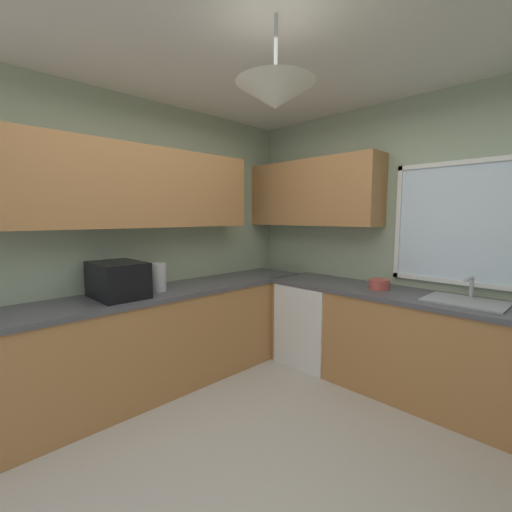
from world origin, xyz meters
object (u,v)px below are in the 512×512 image
dishwasher (314,323)px  kettle (158,277)px  sink_assembly (465,301)px  microwave (118,280)px  bowl (379,284)px

dishwasher → kettle: size_ratio=3.40×
sink_assembly → microwave: bearing=-138.1°
microwave → kettle: size_ratio=1.93×
kettle → bowl: bearing=47.9°
dishwasher → sink_assembly: size_ratio=1.53×
dishwasher → microwave: bearing=-110.2°
sink_assembly → bowl: size_ratio=3.01×
microwave → dishwasher: bearing=69.8°
dishwasher → sink_assembly: sink_assembly is taller
dishwasher → microwave: size_ratio=1.76×
dishwasher → bowl: 0.86m
dishwasher → sink_assembly: (1.39, 0.04, 0.48)m
sink_assembly → dishwasher: bearing=-178.5°
kettle → sink_assembly: (2.03, 1.48, -0.11)m
dishwasher → kettle: bearing=-113.9°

